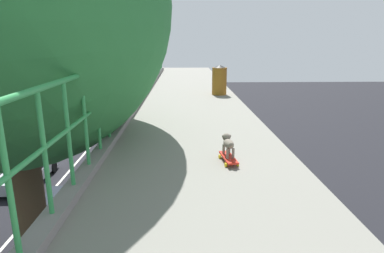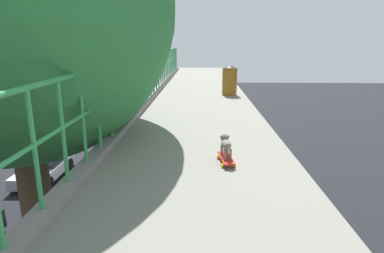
{
  "view_description": "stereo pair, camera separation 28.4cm",
  "coord_description": "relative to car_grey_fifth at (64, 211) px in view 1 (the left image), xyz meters",
  "views": [
    {
      "loc": [
        0.94,
        -0.86,
        7.56
      ],
      "look_at": [
        1.08,
        3.87,
        6.3
      ],
      "focal_mm": 30.14,
      "sensor_mm": 36.0,
      "label": 1
    },
    {
      "loc": [
        1.23,
        -0.86,
        7.56
      ],
      "look_at": [
        1.08,
        3.87,
        6.3
      ],
      "focal_mm": 30.14,
      "sensor_mm": 36.0,
      "label": 2
    }
  ],
  "objects": [
    {
      "name": "toy_skateboard",
      "position": [
        5.64,
        -8.17,
        5.35
      ],
      "size": [
        0.24,
        0.51,
        0.08
      ],
      "color": "red",
      "rests_on": "overpass_deck"
    },
    {
      "name": "car_silver_sixth",
      "position": [
        -3.56,
        4.5,
        0.0
      ],
      "size": [
        1.97,
        4.34,
        1.42
      ],
      "color": "#AEB0B8",
      "rests_on": "ground"
    },
    {
      "name": "roadside_tree_mid",
      "position": [
        2.11,
        -6.71,
        7.38
      ],
      "size": [
        5.51,
        5.51,
        10.78
      ],
      "color": "#4D3D29",
      "rests_on": "ground"
    },
    {
      "name": "car_grey_fifth",
      "position": [
        0.0,
        0.0,
        0.0
      ],
      "size": [
        1.83,
        3.83,
        1.4
      ],
      "color": "slate",
      "rests_on": "ground"
    },
    {
      "name": "small_dog",
      "position": [
        5.64,
        -8.11,
        5.55
      ],
      "size": [
        0.17,
        0.36,
        0.29
      ],
      "color": "slate",
      "rests_on": "toy_skateboard"
    },
    {
      "name": "litter_bin",
      "position": [
        6.15,
        -2.42,
        5.75
      ],
      "size": [
        0.46,
        0.46,
        0.91
      ],
      "color": "#945B1A",
      "rests_on": "overpass_deck"
    },
    {
      "name": "city_bus",
      "position": [
        -3.49,
        17.97,
        1.23
      ],
      "size": [
        2.5,
        11.36,
        3.36
      ],
      "color": "white",
      "rests_on": "ground"
    }
  ]
}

